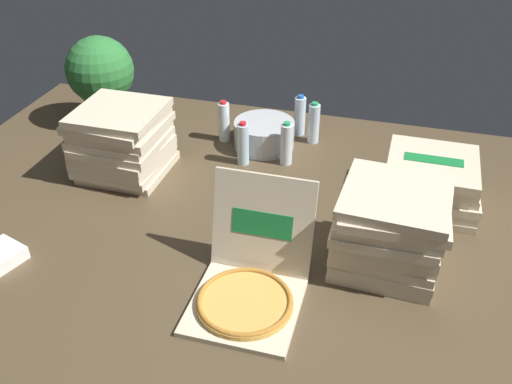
% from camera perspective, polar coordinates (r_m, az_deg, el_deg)
% --- Properties ---
extents(ground_plane, '(3.20, 2.40, 0.02)m').
position_cam_1_polar(ground_plane, '(2.43, -1.69, -4.04)').
color(ground_plane, '#4C3D28').
extents(open_pizza_box, '(0.38, 0.49, 0.40)m').
position_cam_1_polar(open_pizza_box, '(2.07, -0.66, -9.07)').
color(open_pizza_box, beige).
rests_on(open_pizza_box, ground_plane).
extents(pizza_stack_right_mid, '(0.42, 0.42, 0.34)m').
position_cam_1_polar(pizza_stack_right_mid, '(2.80, -13.28, 4.96)').
color(pizza_stack_right_mid, beige).
rests_on(pizza_stack_right_mid, ground_plane).
extents(pizza_stack_left_far, '(0.41, 0.41, 0.23)m').
position_cam_1_polar(pizza_stack_left_far, '(2.64, 17.23, 0.97)').
color(pizza_stack_left_far, beige).
rests_on(pizza_stack_left_far, ground_plane).
extents(pizza_stack_center_near, '(0.42, 0.42, 0.34)m').
position_cam_1_polar(pizza_stack_center_near, '(2.21, 13.18, -3.60)').
color(pizza_stack_center_near, beige).
rests_on(pizza_stack_center_near, ground_plane).
extents(ice_bucket, '(0.32, 0.32, 0.14)m').
position_cam_1_polar(ice_bucket, '(3.01, 0.83, 5.81)').
color(ice_bucket, '#B7BABF').
rests_on(ice_bucket, ground_plane).
extents(water_bottle_0, '(0.06, 0.06, 0.23)m').
position_cam_1_polar(water_bottle_0, '(2.84, -1.31, 4.85)').
color(water_bottle_0, silver).
rests_on(water_bottle_0, ground_plane).
extents(water_bottle_1, '(0.06, 0.06, 0.23)m').
position_cam_1_polar(water_bottle_1, '(3.13, 4.43, 7.64)').
color(water_bottle_1, silver).
rests_on(water_bottle_1, ground_plane).
extents(water_bottle_2, '(0.06, 0.06, 0.23)m').
position_cam_1_polar(water_bottle_2, '(3.06, -3.23, 7.06)').
color(water_bottle_2, white).
rests_on(water_bottle_2, ground_plane).
extents(water_bottle_3, '(0.06, 0.06, 0.23)m').
position_cam_1_polar(water_bottle_3, '(3.05, 5.82, 6.88)').
color(water_bottle_3, silver).
rests_on(water_bottle_3, ground_plane).
extents(water_bottle_4, '(0.06, 0.06, 0.23)m').
position_cam_1_polar(water_bottle_4, '(2.84, 3.07, 4.83)').
color(water_bottle_4, white).
rests_on(water_bottle_4, ground_plane).
extents(potted_plant, '(0.37, 0.37, 0.50)m').
position_cam_1_polar(potted_plant, '(3.29, -15.32, 11.18)').
color(potted_plant, '#513323').
rests_on(potted_plant, ground_plane).
extents(napkin_pile, '(0.19, 0.19, 0.06)m').
position_cam_1_polar(napkin_pile, '(2.47, -24.25, -5.85)').
color(napkin_pile, white).
rests_on(napkin_pile, ground_plane).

